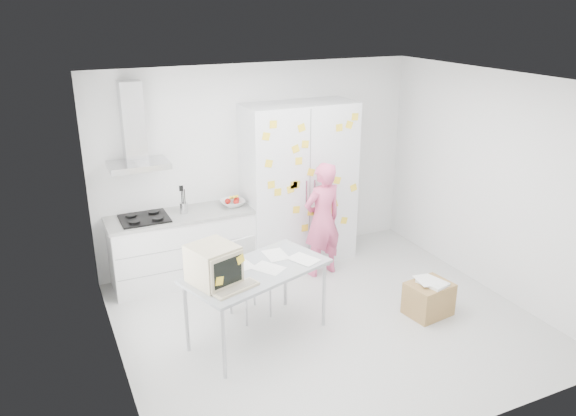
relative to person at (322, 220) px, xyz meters
name	(u,v)px	position (x,y,z in m)	size (l,w,h in m)	color
floor	(327,322)	(-0.51, -1.10, -0.78)	(4.50, 4.00, 0.02)	silver
walls	(300,191)	(-0.51, -0.38, 0.58)	(4.52, 4.01, 2.70)	white
ceiling	(333,81)	(-0.51, -1.10, 1.93)	(4.50, 4.00, 0.02)	white
counter_run	(183,246)	(-1.71, 0.60, -0.30)	(1.84, 0.63, 1.28)	white
range_hood	(134,134)	(-2.16, 0.74, 1.19)	(0.70, 0.48, 1.01)	silver
tall_cabinet	(299,184)	(-0.06, 0.57, 0.33)	(1.50, 0.68, 2.20)	silver
person	(322,220)	(0.00, 0.00, 0.00)	(0.56, 0.37, 1.54)	#DC5581
desk	(231,269)	(-1.65, -1.13, 0.15)	(1.68, 1.20, 1.21)	#989DA2
chair	(246,273)	(-1.27, -0.54, -0.26)	(0.48, 0.48, 0.90)	beige
cardboard_box	(429,298)	(0.63, -1.45, -0.57)	(0.54, 0.46, 0.43)	#A68048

